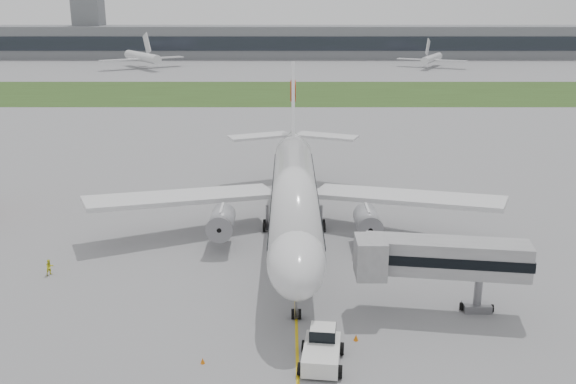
{
  "coord_description": "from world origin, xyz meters",
  "views": [
    {
      "loc": [
        -0.69,
        -64.72,
        26.68
      ],
      "look_at": [
        -0.72,
        2.0,
        6.25
      ],
      "focal_mm": 40.0,
      "sensor_mm": 36.0,
      "label": 1
    }
  ],
  "objects_px": {
    "jet_bridge": "(436,258)",
    "ground_crew_near": "(323,337)",
    "airliner": "(294,190)",
    "pushback_tug": "(322,348)"
  },
  "relations": [
    {
      "from": "jet_bridge",
      "to": "ground_crew_near",
      "type": "xyz_separation_m",
      "value": [
        -9.94,
        -6.07,
        -4.17
      ]
    },
    {
      "from": "jet_bridge",
      "to": "ground_crew_near",
      "type": "height_order",
      "value": "jet_bridge"
    },
    {
      "from": "jet_bridge",
      "to": "airliner",
      "type": "bearing_deg",
      "value": 131.34
    },
    {
      "from": "pushback_tug",
      "to": "airliner",
      "type": "bearing_deg",
      "value": 100.81
    },
    {
      "from": "ground_crew_near",
      "to": "pushback_tug",
      "type": "bearing_deg",
      "value": 59.09
    },
    {
      "from": "pushback_tug",
      "to": "jet_bridge",
      "type": "height_order",
      "value": "jet_bridge"
    },
    {
      "from": "pushback_tug",
      "to": "ground_crew_near",
      "type": "relative_size",
      "value": 2.77
    },
    {
      "from": "ground_crew_near",
      "to": "jet_bridge",
      "type": "bearing_deg",
      "value": -173.2
    },
    {
      "from": "airliner",
      "to": "ground_crew_near",
      "type": "bearing_deg",
      "value": -85.14
    },
    {
      "from": "airliner",
      "to": "jet_bridge",
      "type": "relative_size",
      "value": 3.58
    }
  ]
}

